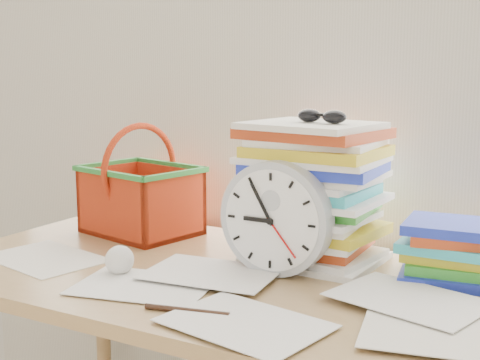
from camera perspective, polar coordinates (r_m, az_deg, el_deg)
The scene contains 10 objects.
curtain at distance 1.73m, azimuth 6.10°, elevation 13.09°, with size 2.40×0.01×2.50m, color beige.
desk at distance 1.48m, azimuth -0.28°, elevation -10.86°, with size 1.40×0.70×0.75m.
paper_stack at distance 1.54m, azimuth 6.10°, elevation -1.03°, with size 0.32×0.27×0.32m, color white, non-canonical shape.
clock at distance 1.43m, azimuth 3.12°, elevation -3.29°, with size 0.25×0.25×0.05m, color #B0B5BC.
sunglasses at distance 1.49m, azimuth 6.99°, elevation 5.43°, with size 0.14×0.11×0.03m, color black, non-canonical shape.
book_stack at distance 1.47m, azimuth 18.05°, elevation -5.86°, with size 0.25×0.19×0.13m, color white, non-canonical shape.
basket at distance 1.80m, azimuth -8.48°, elevation -0.01°, with size 0.29×0.23×0.29m, color red, non-canonical shape.
crumpled_ball at distance 1.48m, azimuth -10.26°, elevation -6.71°, with size 0.06×0.06×0.06m, color white.
pen at distance 1.25m, azimuth -4.57°, elevation -11.05°, with size 0.01×0.01×0.16m, color black.
scattered_papers at distance 1.46m, azimuth -0.28°, elevation -7.88°, with size 1.26×0.42×0.02m, color white, non-canonical shape.
Camera 1 is at (0.69, 0.39, 1.20)m, focal length 50.00 mm.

